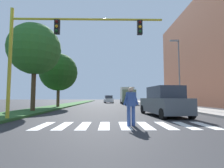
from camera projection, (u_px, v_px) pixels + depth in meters
ground_plane at (113, 104)px, 29.99m from camera, size 140.00×140.00×0.00m
crosswalk at (125, 125)px, 7.55m from camera, size 7.65×2.20×0.01m
median_strip at (69, 104)px, 27.88m from camera, size 2.94×64.00×0.15m
tree_mid at (35, 49)px, 14.49m from camera, size 4.32×4.32×7.36m
tree_far at (59, 72)px, 20.47m from camera, size 4.47×4.47×6.35m
sidewalk_right at (159, 104)px, 28.14m from camera, size 3.00×64.00×0.15m
traffic_light_gantry at (56, 40)px, 9.31m from camera, size 8.37×0.30×6.00m
street_lamp_right at (178, 67)px, 18.83m from camera, size 1.02×0.24×7.50m
pedestrian_performer at (131, 104)px, 7.50m from camera, size 0.73×0.35×1.69m
suv_crossing at (164, 102)px, 11.52m from camera, size 2.39×4.77×1.97m
sedan_midblock at (130, 100)px, 28.87m from camera, size 2.09×4.15×1.70m
sedan_distant at (108, 99)px, 37.89m from camera, size 2.26×4.53×1.66m
truck_box_delivery at (127, 95)px, 31.73m from camera, size 2.40×6.20×3.10m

